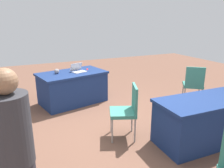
{
  "coord_description": "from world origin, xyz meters",
  "views": [
    {
      "loc": [
        1.74,
        3.25,
        2.02
      ],
      "look_at": [
        0.2,
        -0.13,
        0.9
      ],
      "focal_mm": 34.87,
      "sensor_mm": 36.0,
      "label": 1
    }
  ],
  "objects_px": {
    "table_mid_right": "(206,120)",
    "person_presenter": "(14,150)",
    "yarn_ball": "(57,71)",
    "scissors_red": "(87,69)",
    "laptop_silver": "(78,70)",
    "table_foreground": "(73,87)",
    "chair_aisle": "(127,108)",
    "chair_near_front": "(193,83)"
  },
  "relations": [
    {
      "from": "table_mid_right",
      "to": "person_presenter",
      "type": "distance_m",
      "value": 2.99
    },
    {
      "from": "table_mid_right",
      "to": "yarn_ball",
      "type": "relative_size",
      "value": 15.19
    },
    {
      "from": "scissors_red",
      "to": "yarn_ball",
      "type": "bearing_deg",
      "value": -63.26
    },
    {
      "from": "table_mid_right",
      "to": "person_presenter",
      "type": "relative_size",
      "value": 1.07
    },
    {
      "from": "person_presenter",
      "to": "laptop_silver",
      "type": "bearing_deg",
      "value": -95.94
    },
    {
      "from": "laptop_silver",
      "to": "yarn_ball",
      "type": "height_order",
      "value": "laptop_silver"
    },
    {
      "from": "laptop_silver",
      "to": "yarn_ball",
      "type": "distance_m",
      "value": 0.52
    },
    {
      "from": "table_foreground",
      "to": "laptop_silver",
      "type": "bearing_deg",
      "value": 177.49
    },
    {
      "from": "table_foreground",
      "to": "table_mid_right",
      "type": "xyz_separation_m",
      "value": [
        -1.56,
        2.7,
        0.0
      ]
    },
    {
      "from": "table_foreground",
      "to": "yarn_ball",
      "type": "distance_m",
      "value": 0.57
    },
    {
      "from": "table_mid_right",
      "to": "chair_aisle",
      "type": "bearing_deg",
      "value": -30.15
    },
    {
      "from": "table_mid_right",
      "to": "yarn_ball",
      "type": "xyz_separation_m",
      "value": [
        1.92,
        -2.73,
        0.44
      ]
    },
    {
      "from": "scissors_red",
      "to": "table_mid_right",
      "type": "bearing_deg",
      "value": 38.61
    },
    {
      "from": "yarn_ball",
      "to": "chair_aisle",
      "type": "bearing_deg",
      "value": 110.6
    },
    {
      "from": "table_foreground",
      "to": "yarn_ball",
      "type": "bearing_deg",
      "value": -3.75
    },
    {
      "from": "chair_aisle",
      "to": "scissors_red",
      "type": "distance_m",
      "value": 2.21
    },
    {
      "from": "scissors_red",
      "to": "table_foreground",
      "type": "bearing_deg",
      "value": -53.36
    },
    {
      "from": "chair_near_front",
      "to": "person_presenter",
      "type": "bearing_deg",
      "value": -118.02
    },
    {
      "from": "table_foreground",
      "to": "laptop_silver",
      "type": "xyz_separation_m",
      "value": [
        -0.16,
        0.01,
        0.42
      ]
    },
    {
      "from": "chair_aisle",
      "to": "table_foreground",
      "type": "bearing_deg",
      "value": 33.68
    },
    {
      "from": "table_foreground",
      "to": "scissors_red",
      "type": "distance_m",
      "value": 0.61
    },
    {
      "from": "chair_aisle",
      "to": "yarn_ball",
      "type": "height_order",
      "value": "chair_aisle"
    },
    {
      "from": "table_foreground",
      "to": "yarn_ball",
      "type": "relative_size",
      "value": 14.92
    },
    {
      "from": "person_presenter",
      "to": "chair_near_front",
      "type": "bearing_deg",
      "value": -135.75
    },
    {
      "from": "chair_aisle",
      "to": "person_presenter",
      "type": "height_order",
      "value": "person_presenter"
    },
    {
      "from": "laptop_silver",
      "to": "yarn_ball",
      "type": "bearing_deg",
      "value": -20.6
    },
    {
      "from": "table_mid_right",
      "to": "scissors_red",
      "type": "xyz_separation_m",
      "value": [
        1.12,
        -2.86,
        0.39
      ]
    },
    {
      "from": "table_mid_right",
      "to": "scissors_red",
      "type": "height_order",
      "value": "scissors_red"
    },
    {
      "from": "chair_aisle",
      "to": "yarn_ball",
      "type": "bearing_deg",
      "value": 42.63
    },
    {
      "from": "chair_near_front",
      "to": "chair_aisle",
      "type": "height_order",
      "value": "chair_near_front"
    },
    {
      "from": "table_foreground",
      "to": "chair_aisle",
      "type": "height_order",
      "value": "chair_aisle"
    },
    {
      "from": "chair_aisle",
      "to": "laptop_silver",
      "type": "xyz_separation_m",
      "value": [
        0.26,
        -2.03,
        0.26
      ]
    },
    {
      "from": "table_foreground",
      "to": "scissors_red",
      "type": "xyz_separation_m",
      "value": [
        -0.45,
        -0.16,
        0.39
      ]
    },
    {
      "from": "table_foreground",
      "to": "person_presenter",
      "type": "xyz_separation_m",
      "value": [
        1.34,
        3.21,
        0.53
      ]
    },
    {
      "from": "table_foreground",
      "to": "table_mid_right",
      "type": "bearing_deg",
      "value": 120.05
    },
    {
      "from": "table_mid_right",
      "to": "table_foreground",
      "type": "bearing_deg",
      "value": -59.95
    },
    {
      "from": "person_presenter",
      "to": "laptop_silver",
      "type": "height_order",
      "value": "person_presenter"
    },
    {
      "from": "table_mid_right",
      "to": "scissors_red",
      "type": "distance_m",
      "value": 3.1
    },
    {
      "from": "chair_aisle",
      "to": "scissors_red",
      "type": "height_order",
      "value": "chair_aisle"
    },
    {
      "from": "chair_near_front",
      "to": "chair_aisle",
      "type": "relative_size",
      "value": 1.02
    },
    {
      "from": "chair_near_front",
      "to": "laptop_silver",
      "type": "bearing_deg",
      "value": -173.26
    },
    {
      "from": "table_foreground",
      "to": "scissors_red",
      "type": "relative_size",
      "value": 9.63
    }
  ]
}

